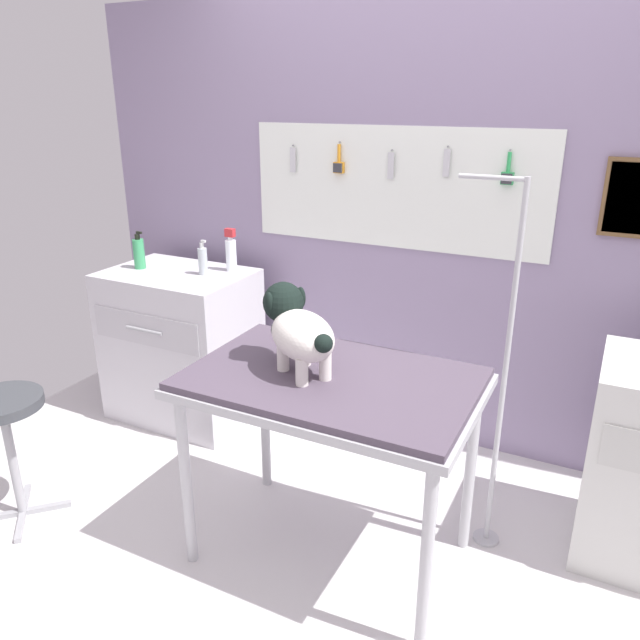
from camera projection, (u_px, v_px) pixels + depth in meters
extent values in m
cube|color=silver|center=(313.00, 578.00, 2.47)|extent=(4.40, 4.00, 0.04)
cube|color=gray|center=(427.00, 231.00, 3.13)|extent=(4.00, 0.06, 2.30)
cube|color=white|center=(394.00, 188.00, 3.10)|extent=(1.58, 0.02, 0.61)
cylinder|color=gray|center=(294.00, 145.00, 3.27)|extent=(0.01, 0.02, 0.01)
cube|color=silver|center=(293.00, 160.00, 3.28)|extent=(0.03, 0.01, 0.13)
cylinder|color=gray|center=(340.00, 142.00, 3.14)|extent=(0.01, 0.02, 0.01)
cylinder|color=orange|center=(339.00, 153.00, 3.15)|extent=(0.02, 0.02, 0.09)
cube|color=orange|center=(339.00, 168.00, 3.18)|extent=(0.06, 0.02, 0.06)
cube|color=#333338|center=(338.00, 168.00, 3.17)|extent=(0.05, 0.01, 0.05)
cylinder|color=gray|center=(392.00, 150.00, 3.03)|extent=(0.01, 0.02, 0.01)
cube|color=silver|center=(391.00, 166.00, 3.05)|extent=(0.03, 0.01, 0.13)
cylinder|color=gray|center=(448.00, 146.00, 2.90)|extent=(0.01, 0.02, 0.01)
cube|color=silver|center=(447.00, 163.00, 2.92)|extent=(0.03, 0.01, 0.13)
cylinder|color=gray|center=(511.00, 150.00, 2.78)|extent=(0.01, 0.02, 0.01)
cylinder|color=green|center=(509.00, 162.00, 2.79)|extent=(0.02, 0.02, 0.09)
cube|color=green|center=(507.00, 178.00, 2.82)|extent=(0.06, 0.02, 0.06)
cube|color=#333338|center=(507.00, 179.00, 2.81)|extent=(0.05, 0.01, 0.05)
cylinder|color=#B7B7BC|center=(186.00, 482.00, 2.41)|extent=(0.04, 0.04, 0.76)
cylinder|color=#B7B7BC|center=(426.00, 562.00, 2.00)|extent=(0.04, 0.04, 0.76)
cylinder|color=#B7B7BC|center=(265.00, 416.00, 2.90)|extent=(0.04, 0.04, 0.76)
cylinder|color=#B7B7BC|center=(470.00, 469.00, 2.49)|extent=(0.04, 0.04, 0.76)
cube|color=#B7B7BC|center=(331.00, 386.00, 2.31)|extent=(1.10, 0.71, 0.03)
cube|color=#504453|center=(331.00, 379.00, 2.30)|extent=(1.07, 0.69, 0.03)
cylinder|color=#B7B7BC|center=(486.00, 538.00, 2.65)|extent=(0.11, 0.11, 0.01)
cylinder|color=#B7B7BC|center=(504.00, 378.00, 2.38)|extent=(0.02, 0.02, 1.54)
cylinder|color=#B7B7BC|center=(493.00, 177.00, 2.17)|extent=(0.24, 0.02, 0.02)
cylinder|color=white|center=(283.00, 357.00, 2.32)|extent=(0.05, 0.05, 0.11)
cylinder|color=white|center=(305.00, 352.00, 2.37)|extent=(0.05, 0.05, 0.11)
cylinder|color=white|center=(302.00, 371.00, 2.20)|extent=(0.05, 0.05, 0.11)
cylinder|color=white|center=(325.00, 366.00, 2.25)|extent=(0.05, 0.05, 0.11)
ellipsoid|color=white|center=(303.00, 336.00, 2.25)|extent=(0.38, 0.34, 0.18)
ellipsoid|color=black|center=(289.00, 328.00, 2.35)|extent=(0.17, 0.18, 0.10)
sphere|color=black|center=(283.00, 302.00, 2.35)|extent=(0.16, 0.16, 0.16)
ellipsoid|color=white|center=(276.00, 301.00, 2.41)|extent=(0.09, 0.09, 0.05)
sphere|color=black|center=(272.00, 299.00, 2.43)|extent=(0.02, 0.02, 0.02)
ellipsoid|color=black|center=(269.00, 303.00, 2.30)|extent=(0.06, 0.06, 0.09)
ellipsoid|color=black|center=(301.00, 298.00, 2.36)|extent=(0.06, 0.06, 0.09)
sphere|color=black|center=(323.00, 343.00, 2.12)|extent=(0.07, 0.07, 0.07)
cube|color=silver|center=(182.00, 345.00, 3.56)|extent=(0.80, 0.56, 0.88)
cube|color=#B9B6BD|center=(145.00, 330.00, 3.25)|extent=(0.70, 0.01, 0.18)
cylinder|color=#99999E|center=(144.00, 330.00, 3.25)|extent=(0.24, 0.02, 0.02)
cylinder|color=#9E9EA3|center=(13.00, 463.00, 2.71)|extent=(0.04, 0.04, 0.55)
cube|color=#9E9EA3|center=(48.00, 507.00, 2.83)|extent=(0.17, 0.17, 0.02)
cube|color=#9E9EA3|center=(26.00, 499.00, 2.90)|extent=(0.17, 0.17, 0.02)
cube|color=#9E9EA3|center=(20.00, 526.00, 2.71)|extent=(0.17, 0.17, 0.02)
cylinder|color=#3C3F44|center=(1.00, 403.00, 2.61)|extent=(0.34, 0.34, 0.04)
cylinder|color=white|center=(231.00, 256.00, 3.41)|extent=(0.06, 0.06, 0.17)
cylinder|color=white|center=(230.00, 238.00, 3.37)|extent=(0.03, 0.03, 0.02)
cube|color=red|center=(230.00, 233.00, 3.36)|extent=(0.05, 0.03, 0.04)
cylinder|color=#AFBAC0|center=(203.00, 261.00, 3.34)|extent=(0.05, 0.05, 0.15)
cylinder|color=silver|center=(202.00, 246.00, 3.31)|extent=(0.02, 0.02, 0.03)
cube|color=silver|center=(203.00, 241.00, 3.29)|extent=(0.03, 0.01, 0.01)
cylinder|color=#3BA061|center=(139.00, 254.00, 3.45)|extent=(0.06, 0.06, 0.17)
cylinder|color=black|center=(137.00, 237.00, 3.42)|extent=(0.03, 0.03, 0.03)
cube|color=black|center=(139.00, 233.00, 3.40)|extent=(0.03, 0.01, 0.01)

